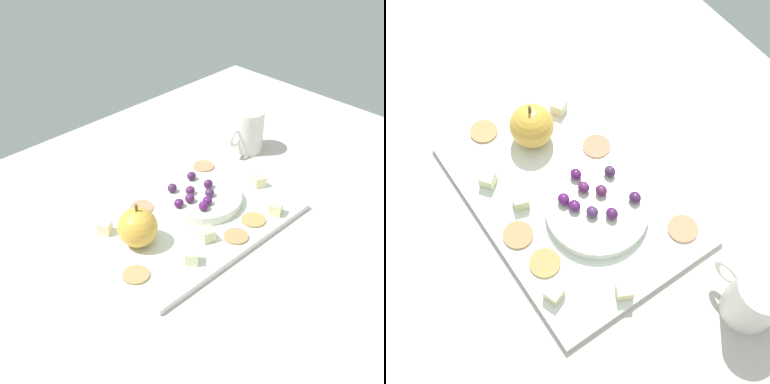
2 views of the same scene
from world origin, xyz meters
TOP-DOWN VIEW (x-y plane):
  - table at (0.00, 0.00)cm, footprint 127.78×92.36cm
  - platter at (-1.78, 0.69)cm, footprint 38.93×27.59cm
  - serving_dish at (3.38, 2.03)cm, footprint 15.47×15.47cm
  - apple_whole at (-13.22, 1.24)cm, footprint 7.04×7.04cm
  - apple_stem at (-13.22, 1.24)cm, footprint 0.50×0.50cm
  - cheese_cube_0 at (-4.12, -6.59)cm, footprint 2.80×2.80cm
  - cheese_cube_1 at (-10.15, -8.84)cm, footprint 3.11×3.11cm
  - cheese_cube_2 at (-15.54, 7.72)cm, footprint 3.04×3.04cm
  - cheese_cube_3 at (15.68, -2.18)cm, footprint 2.99×2.99cm
  - cheese_cube_4 at (10.56, -10.37)cm, footprint 2.84×2.84cm
  - cracker_0 at (12.88, 10.68)cm, footprint 4.48×4.48cm
  - cracker_1 at (-6.13, 8.70)cm, footprint 4.48×4.48cm
  - cracker_2 at (-18.86, -4.73)cm, footprint 4.48×4.48cm
  - cracker_3 at (5.87, -8.87)cm, footprint 4.48×4.48cm
  - cracker_4 at (-0.23, -9.73)cm, footprint 4.48×4.48cm
  - grape_0 at (-0.07, 1.88)cm, footprint 1.91×1.72cm
  - grape_1 at (5.90, 2.74)cm, footprint 1.91×1.72cm
  - grape_2 at (1.92, 3.73)cm, footprint 1.91×1.72cm
  - grape_3 at (-0.48, -1.66)cm, footprint 1.91×1.72cm
  - grape_4 at (4.02, 0.60)cm, footprint 1.91×1.72cm
  - grape_5 at (5.66, 7.11)cm, footprint 1.91×1.72cm
  - grape_6 at (1.77, -0.95)cm, footprint 1.91×1.72cm
  - grape_7 at (-2.51, 2.23)cm, footprint 1.91×1.72cm
  - grape_8 at (-0.10, 6.69)cm, footprint 1.91×1.72cm
  - cup at (26.65, 10.50)cm, footprint 10.46×7.26cm

SIDE VIEW (x-z plane):
  - table at x=0.00cm, z-range 0.00..4.61cm
  - platter at x=-1.78cm, z-range 4.61..5.83cm
  - cracker_0 at x=12.88cm, z-range 5.83..6.23cm
  - cracker_1 at x=-6.13cm, z-range 5.83..6.23cm
  - cracker_2 at x=-18.86cm, z-range 5.83..6.23cm
  - cracker_3 at x=5.87cm, z-range 5.83..6.23cm
  - cracker_4 at x=-0.23cm, z-range 5.83..6.23cm
  - serving_dish at x=3.38cm, z-range 5.83..7.65cm
  - cheese_cube_0 at x=-4.12cm, z-range 5.83..8.05cm
  - cheese_cube_1 at x=-10.15cm, z-range 5.83..8.05cm
  - cheese_cube_2 at x=-15.54cm, z-range 5.83..8.05cm
  - cheese_cube_3 at x=15.68cm, z-range 5.83..8.05cm
  - cheese_cube_4 at x=10.56cm, z-range 5.83..8.05cm
  - grape_4 at x=4.02cm, z-range 7.65..9.23cm
  - grape_6 at x=1.77cm, z-range 7.65..9.26cm
  - grape_2 at x=1.92cm, z-range 7.65..9.27cm
  - grape_5 at x=5.66cm, z-range 7.65..9.28cm
  - grape_7 at x=-2.51cm, z-range 7.65..9.29cm
  - grape_0 at x=-0.07cm, z-range 7.65..9.37cm
  - grape_8 at x=-0.10cm, z-range 7.65..9.39cm
  - grape_1 at x=5.90cm, z-range 7.65..9.40cm
  - grape_3 at x=-0.48cm, z-range 7.65..9.46cm
  - apple_whole at x=-13.22cm, z-range 5.83..12.87cm
  - cup at x=26.65cm, z-range 4.61..14.36cm
  - apple_stem at x=-13.22cm, z-range 12.87..14.07cm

